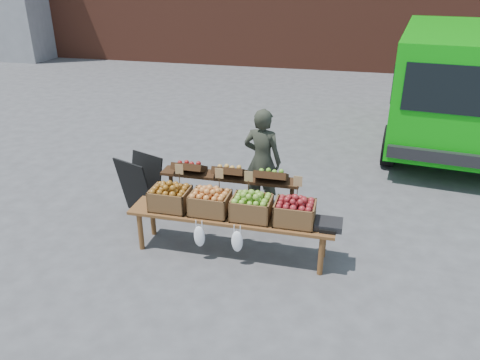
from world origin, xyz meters
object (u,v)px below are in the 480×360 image
(delivery_van, at_px, (455,89))
(crate_red_apples, at_px, (251,208))
(weighing_scale, at_px, (329,224))
(crate_russet_pears, at_px, (210,203))
(back_table, at_px, (230,193))
(display_bench, at_px, (231,234))
(crate_golden_apples, at_px, (170,199))
(crate_green_apples, at_px, (295,213))
(chalkboard_sign, at_px, (140,186))
(vendor, at_px, (262,161))

(delivery_van, height_order, crate_red_apples, delivery_van)
(crate_red_apples, bearing_deg, weighing_scale, 0.00)
(crate_russet_pears, bearing_deg, crate_red_apples, 0.00)
(back_table, relative_size, display_bench, 0.78)
(crate_golden_apples, relative_size, crate_green_apples, 1.00)
(chalkboard_sign, distance_m, crate_russet_pears, 1.57)
(vendor, distance_m, crate_golden_apples, 1.65)
(vendor, height_order, crate_russet_pears, vendor)
(back_table, xyz_separation_m, display_bench, (0.21, -0.72, -0.24))
(display_bench, bearing_deg, crate_golden_apples, 180.00)
(display_bench, xyz_separation_m, crate_red_apples, (0.27, 0.00, 0.42))
(display_bench, distance_m, crate_russet_pears, 0.51)
(chalkboard_sign, bearing_deg, crate_golden_apples, -21.64)
(delivery_van, xyz_separation_m, chalkboard_sign, (-5.04, -4.48, -0.73))
(crate_green_apples, xyz_separation_m, weighing_scale, (0.43, 0.00, -0.10))
(delivery_van, xyz_separation_m, crate_green_apples, (-2.58, -5.23, -0.49))
(back_table, distance_m, crate_golden_apples, 0.97)
(back_table, xyz_separation_m, crate_red_apples, (0.48, -0.72, 0.19))
(delivery_van, distance_m, weighing_scale, 5.69)
(back_table, distance_m, display_bench, 0.79)
(back_table, bearing_deg, chalkboard_sign, 178.81)
(crate_red_apples, distance_m, weighing_scale, 0.98)
(chalkboard_sign, distance_m, display_bench, 1.80)
(vendor, xyz_separation_m, crate_green_apples, (0.68, -1.33, -0.11))
(vendor, distance_m, display_bench, 1.44)
(delivery_van, height_order, back_table, delivery_van)
(vendor, height_order, crate_golden_apples, vendor)
(crate_russet_pears, bearing_deg, back_table, 84.69)
(delivery_van, bearing_deg, back_table, -121.73)
(crate_russet_pears, height_order, crate_green_apples, same)
(crate_red_apples, bearing_deg, delivery_van, 59.09)
(display_bench, bearing_deg, vendor, 83.93)
(vendor, xyz_separation_m, chalkboard_sign, (-1.77, -0.58, -0.35))
(crate_golden_apples, bearing_deg, weighing_scale, 0.00)
(chalkboard_sign, xyz_separation_m, crate_red_apples, (1.90, -0.75, 0.24))
(crate_golden_apples, height_order, crate_russet_pears, same)
(back_table, height_order, display_bench, back_table)
(back_table, distance_m, crate_green_apples, 1.27)
(crate_golden_apples, relative_size, crate_red_apples, 1.00)
(chalkboard_sign, xyz_separation_m, crate_green_apples, (2.45, -0.75, 0.24))
(vendor, distance_m, back_table, 0.76)
(crate_green_apples, bearing_deg, crate_golden_apples, 180.00)
(crate_golden_apples, distance_m, crate_green_apples, 1.65)
(crate_golden_apples, xyz_separation_m, crate_russet_pears, (0.55, 0.00, 0.00))
(display_bench, height_order, crate_golden_apples, crate_golden_apples)
(display_bench, relative_size, weighing_scale, 7.94)
(delivery_van, relative_size, vendor, 3.28)
(vendor, height_order, weighing_scale, vendor)
(crate_golden_apples, bearing_deg, back_table, 49.41)
(back_table, bearing_deg, delivery_van, 51.30)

